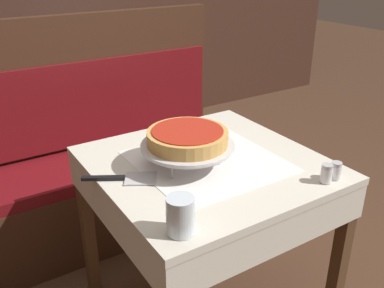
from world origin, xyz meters
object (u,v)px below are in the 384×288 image
dining_table_front (207,184)px  pizza_server (123,178)px  pizza_pan_stand (188,147)px  water_glass_near (180,215)px  pepper_shaker (336,170)px  deep_dish_pizza (187,137)px  salt_shaker (326,173)px  dining_table_rear (95,78)px  booth_bench (113,171)px  condiment_caddy (89,60)px

dining_table_front → pizza_server: pizza_server is taller
pizza_pan_stand → pizza_server: size_ratio=1.36×
water_glass_near → pepper_shaker: 0.61m
deep_dish_pizza → pizza_server: 0.27m
salt_shaker → deep_dish_pizza: bearing=132.9°
dining_table_rear → pizza_pan_stand: 1.72m
deep_dish_pizza → booth_bench: bearing=88.6°
pizza_pan_stand → pizza_server: bearing=173.1°
booth_bench → deep_dish_pizza: 0.97m
dining_table_front → pepper_shaker: size_ratio=13.30×
pizza_pan_stand → dining_table_front: bearing=-7.6°
deep_dish_pizza → water_glass_near: size_ratio=2.64×
deep_dish_pizza → water_glass_near: 0.41m
salt_shaker → condiment_caddy: bearing=93.4°
pizza_server → water_glass_near: water_glass_near is taller
salt_shaker → booth_bench: bearing=104.8°
salt_shaker → condiment_caddy: condiment_caddy is taller
pizza_pan_stand → pizza_server: (-0.24, 0.03, -0.07)m
dining_table_rear → water_glass_near: bearing=-103.8°
booth_bench → pizza_pan_stand: 0.95m
water_glass_near → deep_dish_pizza: bearing=55.5°
pizza_pan_stand → water_glass_near: bearing=-124.5°
pizza_server → condiment_caddy: condiment_caddy is taller
dining_table_front → dining_table_rear: size_ratio=1.06×
dining_table_rear → salt_shaker: (0.07, -2.04, 0.15)m
deep_dish_pizza → condiment_caddy: 1.63m
dining_table_front → pizza_pan_stand: bearing=172.4°
pizza_server → salt_shaker: 0.69m
booth_bench → salt_shaker: bearing=-75.2°
condiment_caddy → pizza_pan_stand: bearing=-97.6°
deep_dish_pizza → pizza_server: (-0.24, 0.03, -0.11)m
pizza_pan_stand → salt_shaker: bearing=-47.1°
dining_table_rear → pizza_pan_stand: bearing=-98.9°
pizza_pan_stand → condiment_caddy: 1.63m
pepper_shaker → dining_table_rear: bearing=93.2°
water_glass_near → dining_table_rear: bearing=76.2°
pizza_server → deep_dish_pizza: bearing=-6.9°
dining_table_front → salt_shaker: 0.45m
dining_table_front → water_glass_near: (-0.31, -0.32, 0.16)m
pizza_server → pepper_shaker: bearing=-31.8°
pepper_shaker → condiment_caddy: 1.97m
water_glass_near → salt_shaker: 0.56m
dining_table_front → salt_shaker: bearing=-54.0°
booth_bench → pizza_server: booth_bench is taller
pizza_pan_stand → pizza_server: pizza_pan_stand is taller
dining_table_front → water_glass_near: bearing=-133.8°
booth_bench → condiment_caddy: size_ratio=8.94×
dining_table_rear → water_glass_near: (-0.50, -2.02, 0.17)m
booth_bench → pizza_pan_stand: booth_bench is taller
pizza_pan_stand → pepper_shaker: bearing=-43.3°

